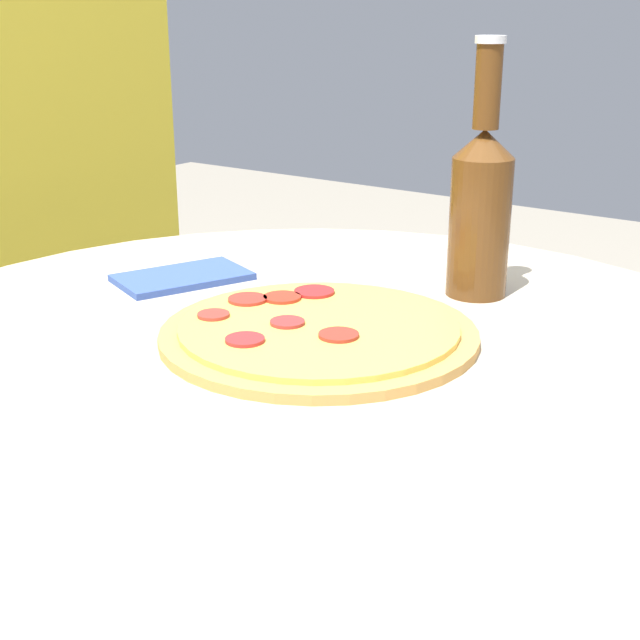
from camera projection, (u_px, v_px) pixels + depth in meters
name	position (u px, v px, depth m)	size (l,w,h in m)	color
table	(308.00, 515.00, 0.92)	(0.94, 0.94, 0.76)	#B2A893
pizza	(319.00, 331.00, 0.87)	(0.31, 0.31, 0.02)	#C68E47
beer_bottle	(481.00, 203.00, 0.97)	(0.07, 0.07, 0.28)	#563314
napkin	(182.00, 277.00, 1.06)	(0.17, 0.14, 0.01)	#334C99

